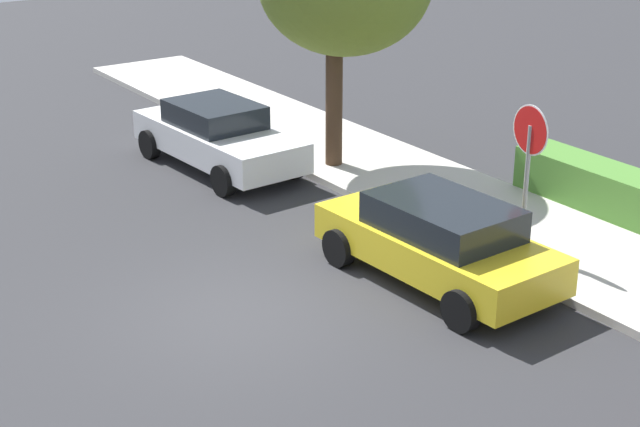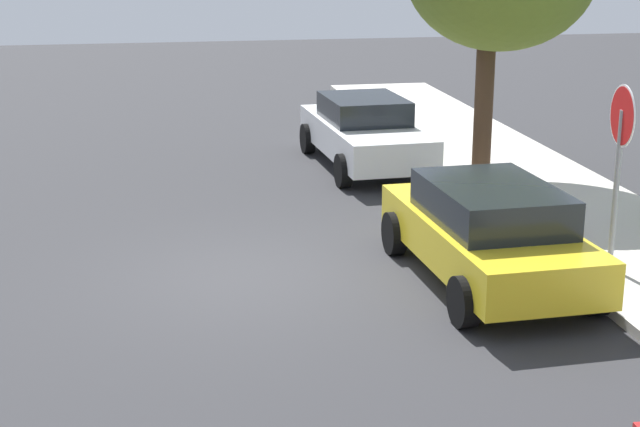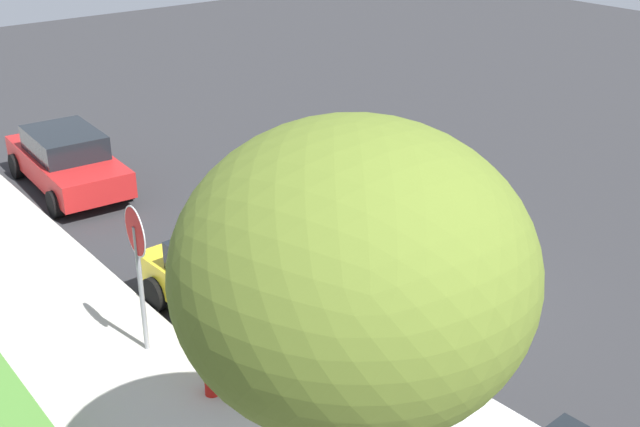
{
  "view_description": "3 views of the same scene",
  "coord_description": "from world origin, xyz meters",
  "px_view_note": "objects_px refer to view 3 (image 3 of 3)",
  "views": [
    {
      "loc": [
        11.49,
        -6.54,
        6.81
      ],
      "look_at": [
        0.28,
        1.19,
        1.43
      ],
      "focal_mm": 55.0,
      "sensor_mm": 36.0,
      "label": 1
    },
    {
      "loc": [
        12.84,
        -1.41,
        4.65
      ],
      "look_at": [
        -0.23,
        0.98,
        0.79
      ],
      "focal_mm": 55.0,
      "sensor_mm": 36.0,
      "label": 2
    },
    {
      "loc": [
        -9.58,
        9.46,
        7.62
      ],
      "look_at": [
        1.11,
        1.09,
        1.47
      ],
      "focal_mm": 45.0,
      "sensor_mm": 36.0,
      "label": 3
    }
  ],
  "objects_px": {
    "parked_car_red": "(67,160)",
    "fire_hydrant": "(212,382)",
    "street_tree_near_corner": "(353,275)",
    "stop_sign": "(138,255)",
    "parked_car_yellow": "(239,287)"
  },
  "relations": [
    {
      "from": "parked_car_yellow",
      "to": "fire_hydrant",
      "type": "relative_size",
      "value": 5.97
    },
    {
      "from": "parked_car_yellow",
      "to": "parked_car_red",
      "type": "relative_size",
      "value": 0.96
    },
    {
      "from": "stop_sign",
      "to": "parked_car_yellow",
      "type": "height_order",
      "value": "stop_sign"
    },
    {
      "from": "stop_sign",
      "to": "parked_car_yellow",
      "type": "bearing_deg",
      "value": -94.27
    },
    {
      "from": "parked_car_red",
      "to": "fire_hydrant",
      "type": "xyz_separation_m",
      "value": [
        -9.45,
        1.62,
        -0.39
      ]
    },
    {
      "from": "parked_car_yellow",
      "to": "street_tree_near_corner",
      "type": "xyz_separation_m",
      "value": [
        -5.33,
        2.0,
        3.22
      ]
    },
    {
      "from": "parked_car_red",
      "to": "street_tree_near_corner",
      "type": "distance_m",
      "value": 13.73
    },
    {
      "from": "parked_car_red",
      "to": "fire_hydrant",
      "type": "height_order",
      "value": "parked_car_red"
    },
    {
      "from": "stop_sign",
      "to": "parked_car_yellow",
      "type": "relative_size",
      "value": 0.63
    },
    {
      "from": "street_tree_near_corner",
      "to": "parked_car_red",
      "type": "bearing_deg",
      "value": -8.96
    },
    {
      "from": "fire_hydrant",
      "to": "parked_car_yellow",
      "type": "bearing_deg",
      "value": -44.0
    },
    {
      "from": "stop_sign",
      "to": "street_tree_near_corner",
      "type": "relative_size",
      "value": 0.49
    },
    {
      "from": "fire_hydrant",
      "to": "street_tree_near_corner",
      "type": "bearing_deg",
      "value": 173.0
    },
    {
      "from": "parked_car_yellow",
      "to": "parked_car_red",
      "type": "height_order",
      "value": "parked_car_red"
    },
    {
      "from": "stop_sign",
      "to": "street_tree_near_corner",
      "type": "xyz_separation_m",
      "value": [
        -5.46,
        0.25,
        2.08
      ]
    }
  ]
}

